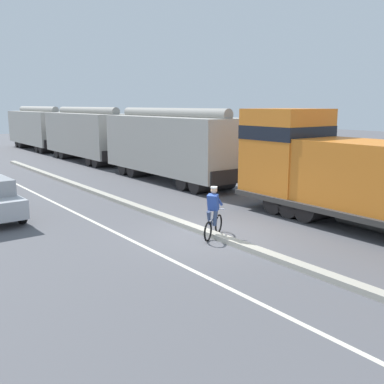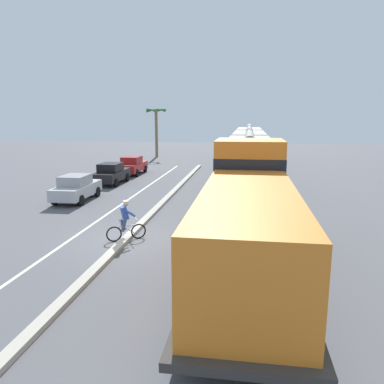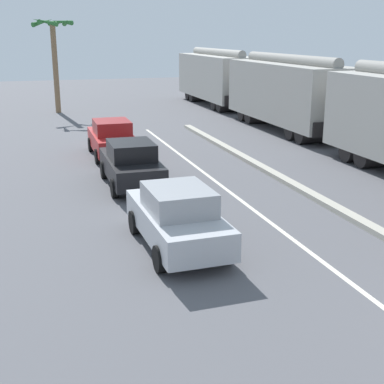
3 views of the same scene
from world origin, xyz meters
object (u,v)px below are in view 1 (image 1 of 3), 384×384
(hopper_car_lead, at_px, (171,145))
(hopper_car_trailing, at_px, (39,128))
(locomotive, at_px, (361,178))
(hopper_car_middle, at_px, (87,135))
(cyclist, at_px, (213,213))

(hopper_car_lead, xyz_separation_m, hopper_car_trailing, (0.00, 23.20, 0.00))
(locomotive, height_order, hopper_car_lead, locomotive)
(hopper_car_middle, xyz_separation_m, cyclist, (-5.08, -21.66, -1.26))
(locomotive, distance_m, hopper_car_lead, 12.16)
(hopper_car_lead, bearing_deg, cyclist, -116.79)
(locomotive, distance_m, hopper_car_middle, 23.76)
(hopper_car_trailing, relative_size, cyclist, 6.18)
(locomotive, xyz_separation_m, cyclist, (-5.08, 2.10, -0.98))
(hopper_car_trailing, bearing_deg, locomotive, -90.00)
(hopper_car_trailing, bearing_deg, hopper_car_middle, -90.00)
(locomotive, bearing_deg, hopper_car_trailing, 90.00)
(hopper_car_middle, distance_m, cyclist, 22.28)
(hopper_car_trailing, distance_m, cyclist, 33.67)
(hopper_car_middle, bearing_deg, cyclist, -103.20)
(hopper_car_middle, bearing_deg, locomotive, -90.00)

